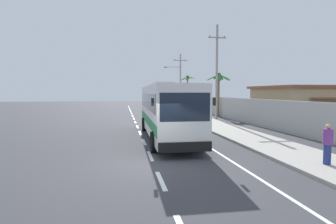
{
  "coord_description": "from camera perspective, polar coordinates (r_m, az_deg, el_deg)",
  "views": [
    {
      "loc": [
        -1.26,
        -10.83,
        2.99
      ],
      "look_at": [
        1.67,
        6.35,
        1.7
      ],
      "focal_mm": 28.75,
      "sensor_mm": 36.0,
      "label": 1
    }
  ],
  "objects": [
    {
      "name": "pedestrian_near_kerb",
      "position": [
        12.37,
        30.75,
        -5.76
      ],
      "size": [
        0.36,
        0.36,
        1.6
      ],
      "rotation": [
        0.0,
        0.0,
        3.45
      ],
      "color": "navy",
      "rests_on": "sidewalk_kerb"
    },
    {
      "name": "lane_markings",
      "position": [
        25.88,
        -2.26,
        -2.4
      ],
      "size": [
        3.53,
        71.0,
        0.01
      ],
      "color": "white",
      "rests_on": "ground"
    },
    {
      "name": "utility_pole_mid",
      "position": [
        29.06,
        10.3,
        8.49
      ],
      "size": [
        1.96,
        0.24,
        10.0
      ],
      "color": "#9E9E99",
      "rests_on": "ground"
    },
    {
      "name": "coach_bus_foreground",
      "position": [
        17.46,
        -0.46,
        0.69
      ],
      "size": [
        2.96,
        11.78,
        3.67
      ],
      "color": "white",
      "rests_on": "ground"
    },
    {
      "name": "ground_plane",
      "position": [
        11.3,
        -2.99,
        -11.11
      ],
      "size": [
        160.0,
        160.0,
        0.0
      ],
      "primitive_type": "plane",
      "color": "#3A3A3F"
    },
    {
      "name": "roadside_building",
      "position": [
        29.72,
        28.87,
        1.42
      ],
      "size": [
        10.63,
        8.28,
        3.58
      ],
      "color": "tan",
      "rests_on": "ground"
    },
    {
      "name": "utility_pole_far",
      "position": [
        45.69,
        2.51,
        6.8
      ],
      "size": [
        3.94,
        0.24,
        9.37
      ],
      "color": "#9E9E99",
      "rests_on": "ground"
    },
    {
      "name": "motorcycle_beside_bus",
      "position": [
        27.3,
        1.21,
        -0.71
      ],
      "size": [
        0.56,
        1.96,
        1.56
      ],
      "color": "black",
      "rests_on": "ground"
    },
    {
      "name": "palm_nearest",
      "position": [
        33.03,
        10.7,
        6.0
      ],
      "size": [
        3.02,
        2.98,
        5.33
      ],
      "color": "brown",
      "rests_on": "ground"
    },
    {
      "name": "palm_second",
      "position": [
        51.64,
        4.14,
        5.97
      ],
      "size": [
        2.88,
        2.86,
        6.2
      ],
      "color": "brown",
      "rests_on": "ground"
    },
    {
      "name": "sidewalk_kerb",
      "position": [
        22.52,
        11.41,
        -3.3
      ],
      "size": [
        3.2,
        90.0,
        0.14
      ],
      "primitive_type": "cube",
      "color": "#A8A399",
      "rests_on": "ground"
    },
    {
      "name": "boundary_wall",
      "position": [
        27.57,
        15.84,
        0.33
      ],
      "size": [
        0.24,
        60.0,
        2.38
      ],
      "primitive_type": "cube",
      "color": "#B2B2AD",
      "rests_on": "ground"
    }
  ]
}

